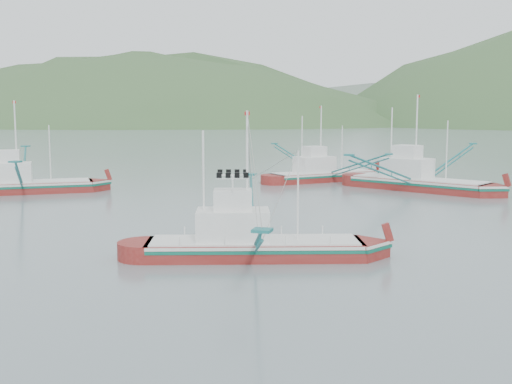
% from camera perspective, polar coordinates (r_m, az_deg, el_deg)
% --- Properties ---
extents(ground, '(1200.00, 1200.00, 0.00)m').
position_cam_1_polar(ground, '(41.75, -2.19, -5.36)').
color(ground, slate).
rests_on(ground, ground).
extents(main_boat, '(13.87, 23.69, 9.83)m').
position_cam_1_polar(main_boat, '(39.75, -0.32, -3.20)').
color(main_boat, maroon).
rests_on(main_boat, ground).
extents(bg_boat_left, '(19.21, 24.73, 11.04)m').
position_cam_1_polar(bg_boat_left, '(75.81, -20.14, 1.67)').
color(bg_boat_left, maroon).
rests_on(bg_boat_left, ground).
extents(bg_boat_far, '(21.26, 21.93, 10.51)m').
position_cam_1_polar(bg_boat_far, '(83.74, 5.98, 2.51)').
color(bg_boat_far, maroon).
rests_on(bg_boat_far, ground).
extents(bg_boat_right, '(17.33, 27.44, 11.81)m').
position_cam_1_polar(bg_boat_right, '(75.99, 14.26, 1.97)').
color(bg_boat_right, maroon).
rests_on(bg_boat_right, ground).
extents(headland_left, '(448.00, 308.00, 210.00)m').
position_cam_1_polar(headland_left, '(442.88, -10.43, 5.93)').
color(headland_left, '#36572D').
rests_on(headland_left, ground).
extents(ridge_distant, '(960.00, 400.00, 240.00)m').
position_cam_1_polar(ridge_distant, '(599.17, 17.15, 6.04)').
color(ridge_distant, slate).
rests_on(ridge_distant, ground).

